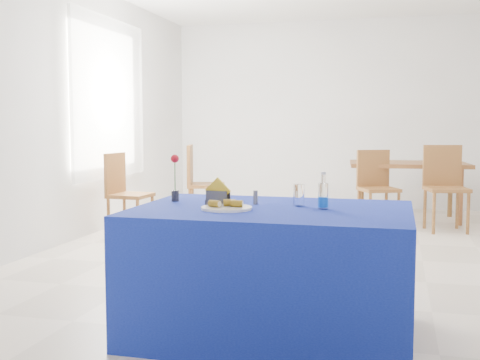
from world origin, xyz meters
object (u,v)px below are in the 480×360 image
blue_table (272,271)px  chair_bg_right (444,181)px  chair_bg_left (376,182)px  chair_win_a (124,188)px  chair_win_b (199,179)px  plate (227,208)px  water_bottle (323,197)px  oak_table (408,168)px

blue_table → chair_bg_right: bearing=72.6°
chair_bg_left → chair_win_a: (-2.70, -1.38, -0.00)m
chair_bg_left → chair_bg_right: chair_bg_right is taller
chair_bg_right → chair_win_a: size_ratio=1.08×
chair_bg_right → chair_win_b: (-2.93, -0.34, -0.01)m
plate → chair_win_a: (-1.99, 2.80, -0.23)m
chair_bg_left → plate: bearing=-124.4°
plate → chair_bg_right: bearing=70.0°
plate → water_bottle: size_ratio=1.37×
chair_bg_right → chair_win_a: bearing=-171.9°
oak_table → plate: bearing=-102.8°
blue_table → chair_bg_right: size_ratio=1.59×
chair_bg_right → chair_win_a: chair_bg_right is taller
chair_bg_left → chair_bg_right: bearing=-30.5°
chair_bg_right → chair_win_b: size_ratio=1.01×
oak_table → water_bottle: bearing=-96.8°
blue_table → chair_win_a: chair_win_a is taller
water_bottle → oak_table: 4.67m
blue_table → chair_win_b: (-1.68, 3.64, 0.19)m
water_bottle → chair_bg_left: 4.04m
oak_table → chair_bg_left: bearing=-121.9°
plate → oak_table: size_ratio=0.19×
oak_table → chair_bg_right: (0.41, -0.69, -0.10)m
blue_table → chair_bg_left: size_ratio=1.71×
water_bottle → chair_win_b: bearing=118.7°
blue_table → chair_win_a: (-2.24, 2.68, 0.16)m
oak_table → chair_bg_left: size_ratio=1.66×
oak_table → chair_bg_left: (-0.38, -0.61, -0.14)m
chair_bg_right → blue_table: bearing=-119.8°
chair_win_a → chair_bg_left: bearing=-59.7°
plate → chair_bg_left: chair_bg_left is taller
chair_bg_right → chair_win_b: bearing=174.2°
water_bottle → chair_win_a: (-2.53, 2.64, -0.29)m
blue_table → water_bottle: (0.29, 0.04, 0.45)m
plate → oak_table: 4.92m
blue_table → water_bottle: 0.54m
chair_win_b → chair_bg_right: bearing=-97.9°
chair_win_b → chair_win_a: bearing=135.2°
water_bottle → chair_win_a: 3.67m
plate → chair_win_a: chair_win_a is taller
plate → chair_win_b: 4.03m
water_bottle → chair_bg_left: bearing=87.6°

